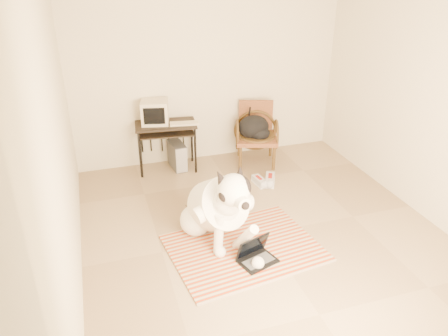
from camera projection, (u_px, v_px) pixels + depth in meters
name	position (u px, v px, depth m)	size (l,w,h in m)	color
floor	(263.00, 233.00, 5.00)	(4.50, 4.50, 0.00)	#957D5B
wall_back	(209.00, 71.00, 6.33)	(4.50, 4.50, 0.00)	beige
wall_front	(422.00, 254.00, 2.48)	(4.50, 4.50, 0.00)	beige
wall_left	(60.00, 146.00, 3.86)	(4.50, 4.50, 0.00)	beige
wall_right	(432.00, 104.00, 4.94)	(4.50, 4.50, 0.00)	beige
rug	(244.00, 248.00, 4.74)	(1.70, 1.38, 0.02)	#B8280A
dog	(218.00, 207.00, 4.71)	(0.70, 1.41, 1.06)	white
laptop	(256.00, 255.00, 4.51)	(0.44, 0.37, 0.26)	black
computer_desk	(166.00, 131.00, 6.22)	(0.90, 0.57, 0.71)	black
crt_monitor	(155.00, 112.00, 6.14)	(0.44, 0.42, 0.33)	beige
desk_keyboard	(184.00, 123.00, 6.16)	(0.40, 0.15, 0.03)	beige
pc_tower	(177.00, 156.00, 6.44)	(0.22, 0.44, 0.40)	#464548
rattan_chair	(256.00, 134.00, 6.54)	(0.74, 0.73, 0.90)	brown
backpack	(255.00, 128.00, 6.40)	(0.46, 0.42, 0.34)	black
sneaker_left	(259.00, 182.00, 6.04)	(0.15, 0.30, 0.10)	white
sneaker_right	(270.00, 180.00, 6.06)	(0.25, 0.34, 0.11)	white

